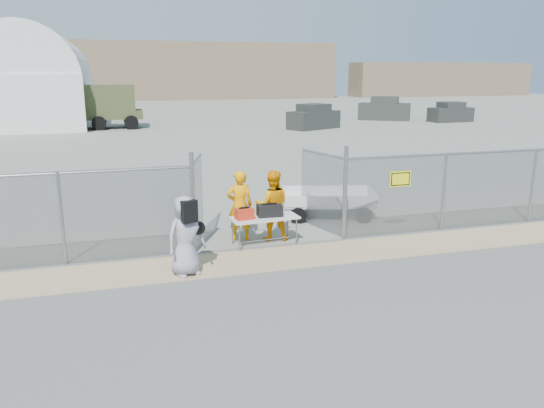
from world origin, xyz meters
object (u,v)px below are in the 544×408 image
object	(u,v)px
folding_table	(264,231)
utility_trailer	(328,203)
visitor	(186,236)
security_worker_left	(240,206)
security_worker_right	(272,205)

from	to	relation	value
folding_table	utility_trailer	bearing A→B (deg)	33.63
visitor	utility_trailer	bearing A→B (deg)	17.44
folding_table	security_worker_left	size ratio (longest dim) A/B	0.92
security_worker_right	visitor	world-z (taller)	security_worker_right
security_worker_left	visitor	bearing A→B (deg)	57.17
security_worker_right	utility_trailer	distance (m)	2.95
security_worker_left	visitor	distance (m)	2.68
utility_trailer	visitor	bearing A→B (deg)	-127.76
folding_table	utility_trailer	distance (m)	3.36
security_worker_right	folding_table	bearing A→B (deg)	60.15
security_worker_left	visitor	xyz separation A→B (m)	(-1.68, -2.09, -0.05)
visitor	security_worker_left	bearing A→B (deg)	31.56
folding_table	security_worker_right	xyz separation A→B (m)	(0.31, 0.35, 0.57)
security_worker_right	visitor	xyz separation A→B (m)	(-2.52, -1.89, -0.04)
folding_table	utility_trailer	xyz separation A→B (m)	(2.62, 2.11, 0.06)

